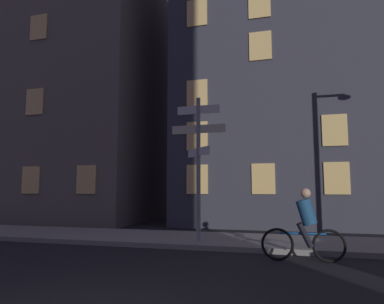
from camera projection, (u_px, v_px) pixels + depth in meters
sidewalk_kerb at (203, 240)px, 10.25m from camera, size 40.00×2.82×0.14m
signpost at (198, 155)px, 9.76m from camera, size 1.59×0.84×4.11m
cyclist at (305, 227)px, 7.56m from camera, size 1.82×0.35×1.61m
building_left_block at (49, 102)px, 20.55m from camera, size 13.93×8.88×13.65m
building_right_block at (321, 80)px, 16.69m from camera, size 13.36×7.44×13.84m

